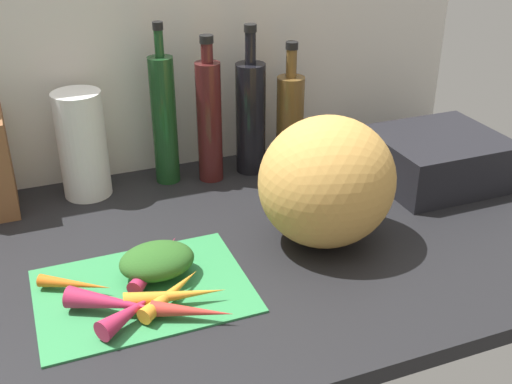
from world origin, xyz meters
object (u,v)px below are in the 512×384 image
at_px(dish_rack, 437,158).
at_px(winter_squash, 327,182).
at_px(cutting_board, 143,290).
at_px(carrot_3, 75,284).
at_px(paper_towel_roll, 82,145).
at_px(bottle_2, 251,116).
at_px(bottle_0, 164,119).
at_px(bottle_1, 209,119).
at_px(carrot_4, 112,303).
at_px(bottle_3, 290,118).
at_px(carrot_5, 171,293).
at_px(carrot_2, 194,311).
at_px(carrot_1, 175,296).
at_px(carrot_6, 128,313).
at_px(carrot_0, 156,262).

bearing_deg(dish_rack, winter_squash, -158.68).
height_order(cutting_board, carrot_3, carrot_3).
bearing_deg(paper_towel_roll, bottle_2, -2.57).
bearing_deg(bottle_0, bottle_1, -15.62).
bearing_deg(cutting_board, bottle_1, 57.08).
bearing_deg(carrot_3, carrot_4, -60.18).
distance_m(bottle_0, bottle_3, 0.29).
relative_size(carrot_4, carrot_5, 1.04).
bearing_deg(carrot_2, carrot_4, 152.13).
bearing_deg(winter_squash, dish_rack, 21.32).
relative_size(carrot_1, bottle_1, 0.50).
relative_size(winter_squash, bottle_2, 0.75).
xyz_separation_m(cutting_board, carrot_3, (-0.10, 0.04, 0.01)).
distance_m(carrot_2, bottle_1, 0.52).
relative_size(carrot_2, dish_rack, 0.48).
height_order(carrot_1, dish_rack, dish_rack).
bearing_deg(carrot_6, bottle_1, 58.26).
relative_size(cutting_board, dish_rack, 1.30).
distance_m(carrot_0, bottle_2, 0.46).
xyz_separation_m(carrot_1, carrot_6, (-0.08, -0.02, 0.00)).
bearing_deg(bottle_0, carrot_6, -111.27).
relative_size(paper_towel_roll, bottle_2, 0.68).
height_order(carrot_3, bottle_3, bottle_3).
height_order(bottle_0, bottle_1, bottle_0).
bearing_deg(bottle_2, paper_towel_roll, 177.43).
bearing_deg(paper_towel_roll, carrot_4, -93.46).
bearing_deg(carrot_3, carrot_0, 4.80).
height_order(carrot_3, paper_towel_roll, paper_towel_roll).
height_order(carrot_3, winter_squash, winter_squash).
height_order(carrot_3, bottle_0, bottle_0).
height_order(cutting_board, bottle_0, bottle_0).
distance_m(paper_towel_roll, bottle_3, 0.47).
distance_m(carrot_4, winter_squash, 0.43).
xyz_separation_m(carrot_3, paper_towel_roll, (0.07, 0.36, 0.09)).
bearing_deg(winter_squash, carrot_4, -168.49).
distance_m(carrot_3, bottle_2, 0.57).
distance_m(carrot_1, bottle_3, 0.60).
relative_size(carrot_4, bottle_1, 0.46).
bearing_deg(carrot_2, winter_squash, 25.96).
xyz_separation_m(paper_towel_roll, dish_rack, (0.73, -0.22, -0.06)).
xyz_separation_m(cutting_board, bottle_3, (0.43, 0.38, 0.11)).
xyz_separation_m(carrot_0, bottle_1, (0.20, 0.32, 0.12)).
height_order(paper_towel_roll, bottle_2, bottle_2).
height_order(carrot_5, bottle_0, bottle_0).
bearing_deg(carrot_5, bottle_2, 54.72).
relative_size(cutting_board, carrot_3, 2.80).
xyz_separation_m(bottle_1, dish_rack, (0.46, -0.20, -0.09)).
distance_m(bottle_3, dish_rack, 0.34).
distance_m(cutting_board, winter_squash, 0.38).
height_order(carrot_0, carrot_1, carrot_1).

